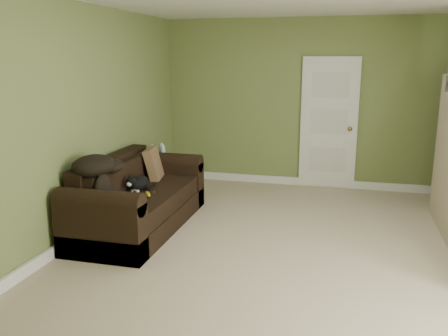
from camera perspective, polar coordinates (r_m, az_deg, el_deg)
The scene contains 13 objects.
floor at distance 5.14m, azimuth 9.48°, elevation -9.98°, with size 5.00×5.50×0.01m, color tan.
wall_back at distance 7.51m, azimuth 11.85°, elevation 7.51°, with size 5.00×0.04×2.60m, color olive.
wall_front at distance 2.13m, azimuth 3.79°, elevation -6.32°, with size 5.00×0.04×2.60m, color olive.
wall_left at distance 5.57m, azimuth -16.60°, elevation 5.34°, with size 0.04×5.50×2.60m, color olive.
baseboard_back at distance 7.70m, azimuth 11.40°, elevation -1.73°, with size 5.00×0.04×0.12m, color white.
baseboard_left at distance 5.84m, azimuth -15.54°, elevation -6.79°, with size 0.04×5.50×0.12m, color white.
door at distance 7.50m, azimuth 12.50°, elevation 5.20°, with size 0.86×0.12×2.02m.
sofa at distance 5.79m, azimuth -10.45°, elevation -3.94°, with size 0.93×2.16×0.85m.
side_table at distance 6.85m, azimuth -7.71°, elevation -1.37°, with size 0.59×0.59×0.81m.
cat at distance 5.70m, azimuth -10.24°, elevation -1.84°, with size 0.23×0.49×0.23m.
banana at distance 5.47m, azimuth -9.17°, elevation -3.13°, with size 0.05×0.18×0.05m, color yellow.
throw_pillow at distance 6.26m, azimuth -8.45°, elevation 0.49°, with size 0.11×0.42×0.42m, color #503A20.
throw_blanket at distance 5.23m, azimuth -15.43°, elevation 0.28°, with size 0.42×0.55×0.23m, color black.
Camera 1 is at (0.37, -4.72, 2.01)m, focal length 38.00 mm.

